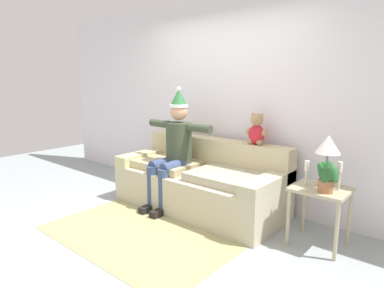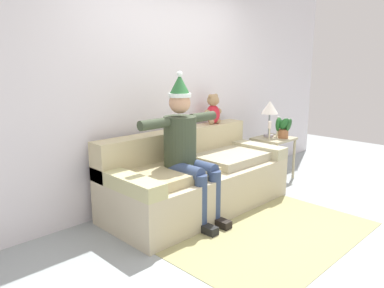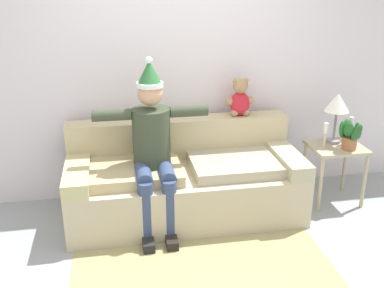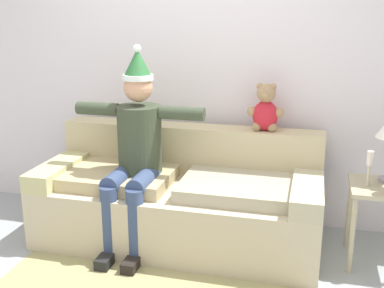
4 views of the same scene
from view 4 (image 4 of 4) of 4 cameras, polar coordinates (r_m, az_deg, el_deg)
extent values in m
cube|color=silver|center=(4.10, 0.66, 9.60)|extent=(7.00, 0.10, 2.70)
cube|color=#C2B697|center=(3.82, -1.57, -8.25)|extent=(2.18, 0.94, 0.47)
cube|color=#C4B68A|center=(3.99, -0.23, -0.57)|extent=(2.18, 0.24, 0.40)
cube|color=#BFBC86|center=(4.08, -14.96, -2.66)|extent=(0.22, 0.94, 0.14)
cube|color=#B8B392|center=(3.58, 13.69, -5.16)|extent=(0.22, 0.94, 0.14)
cube|color=tan|center=(3.83, -8.89, -3.80)|extent=(0.87, 0.66, 0.10)
cube|color=#ADA68B|center=(3.57, 5.78, -5.15)|extent=(0.87, 0.66, 0.10)
cylinder|color=#384330|center=(3.70, -6.27, 0.61)|extent=(0.34, 0.34, 0.52)
sphere|color=tan|center=(3.61, -6.46, 6.74)|extent=(0.22, 0.22, 0.22)
cylinder|color=white|center=(3.60, -6.50, 7.95)|extent=(0.23, 0.23, 0.04)
cone|color=#2B6B35|center=(3.59, -6.55, 9.69)|extent=(0.21, 0.21, 0.20)
sphere|color=white|center=(3.58, -6.61, 11.28)|extent=(0.06, 0.06, 0.06)
cylinder|color=#36476D|center=(3.63, -8.74, -4.05)|extent=(0.14, 0.40, 0.14)
cylinder|color=#36476D|center=(3.57, -9.81, -9.39)|extent=(0.13, 0.13, 0.57)
cube|color=black|center=(3.62, -10.15, -13.41)|extent=(0.10, 0.24, 0.08)
cylinder|color=#36476D|center=(3.56, -5.77, -4.35)|extent=(0.14, 0.40, 0.14)
cylinder|color=#36476D|center=(3.50, -6.78, -9.81)|extent=(0.13, 0.13, 0.57)
cube|color=black|center=(3.55, -7.12, -13.91)|extent=(0.10, 0.24, 0.08)
cylinder|color=#384330|center=(3.78, -11.22, 4.16)|extent=(0.34, 0.10, 0.10)
cylinder|color=#384330|center=(3.54, -1.21, 3.69)|extent=(0.34, 0.10, 0.10)
ellipsoid|color=red|center=(3.81, 8.76, 3.37)|extent=(0.20, 0.16, 0.24)
sphere|color=tan|center=(3.77, 8.88, 6.04)|extent=(0.15, 0.15, 0.15)
sphere|color=tan|center=(3.72, 8.77, 5.74)|extent=(0.07, 0.07, 0.07)
sphere|color=tan|center=(3.77, 8.11, 6.88)|extent=(0.05, 0.05, 0.05)
sphere|color=tan|center=(3.76, 9.71, 6.78)|extent=(0.05, 0.05, 0.05)
sphere|color=tan|center=(3.81, 7.21, 3.91)|extent=(0.08, 0.08, 0.08)
sphere|color=tan|center=(3.80, 7.76, 2.09)|extent=(0.08, 0.08, 0.08)
sphere|color=tan|center=(3.79, 10.36, 3.72)|extent=(0.08, 0.08, 0.08)
sphere|color=tan|center=(3.79, 9.56, 1.97)|extent=(0.08, 0.08, 0.08)
cylinder|color=tan|center=(3.53, 18.63, -10.38)|extent=(0.04, 0.04, 0.57)
cylinder|color=tan|center=(3.89, 18.27, -7.84)|extent=(0.04, 0.04, 0.57)
cylinder|color=beige|center=(3.56, 20.36, -3.52)|extent=(0.02, 0.02, 0.15)
cylinder|color=white|center=(3.52, 20.55, -1.59)|extent=(0.04, 0.04, 0.10)
camera|label=1|loc=(1.62, 95.93, -7.21)|focal=31.23mm
camera|label=2|loc=(3.89, -67.29, 3.80)|focal=34.74mm
camera|label=3|loc=(1.73, -96.47, 13.32)|focal=42.50mm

